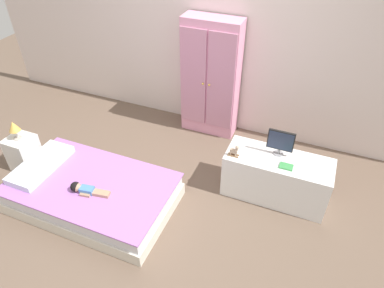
{
  "coord_description": "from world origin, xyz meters",
  "views": [
    {
      "loc": [
        1.23,
        -2.18,
        2.69
      ],
      "look_at": [
        0.21,
        0.3,
        0.58
      ],
      "focal_mm": 32.5,
      "sensor_mm": 36.0,
      "label": 1
    }
  ],
  "objects_px": {
    "bed": "(93,193)",
    "wardrobe": "(210,79)",
    "book_green": "(286,166)",
    "tv_stand": "(276,177)",
    "rocking_horse_toy": "(235,151)",
    "table_lamp": "(14,127)",
    "tv_monitor": "(281,142)",
    "nightstand": "(24,153)",
    "doll": "(83,189)"
  },
  "relations": [
    {
      "from": "bed",
      "to": "book_green",
      "type": "distance_m",
      "value": 1.92
    },
    {
      "from": "book_green",
      "to": "nightstand",
      "type": "bearing_deg",
      "value": -169.05
    },
    {
      "from": "book_green",
      "to": "table_lamp",
      "type": "bearing_deg",
      "value": -169.05
    },
    {
      "from": "bed",
      "to": "doll",
      "type": "relative_size",
      "value": 4.09
    },
    {
      "from": "doll",
      "to": "book_green",
      "type": "relative_size",
      "value": 3.08
    },
    {
      "from": "bed",
      "to": "wardrobe",
      "type": "distance_m",
      "value": 1.9
    },
    {
      "from": "book_green",
      "to": "bed",
      "type": "bearing_deg",
      "value": -157.68
    },
    {
      "from": "bed",
      "to": "tv_monitor",
      "type": "height_order",
      "value": "tv_monitor"
    },
    {
      "from": "doll",
      "to": "table_lamp",
      "type": "relative_size",
      "value": 1.78
    },
    {
      "from": "rocking_horse_toy",
      "to": "doll",
      "type": "bearing_deg",
      "value": -146.67
    },
    {
      "from": "tv_monitor",
      "to": "book_green",
      "type": "height_order",
      "value": "tv_monitor"
    },
    {
      "from": "bed",
      "to": "tv_stand",
      "type": "height_order",
      "value": "tv_stand"
    },
    {
      "from": "nightstand",
      "to": "wardrobe",
      "type": "distance_m",
      "value": 2.31
    },
    {
      "from": "nightstand",
      "to": "table_lamp",
      "type": "relative_size",
      "value": 1.84
    },
    {
      "from": "bed",
      "to": "rocking_horse_toy",
      "type": "relative_size",
      "value": 12.27
    },
    {
      "from": "wardrobe",
      "to": "tv_monitor",
      "type": "xyz_separation_m",
      "value": [
        1.01,
        -0.8,
        -0.09
      ]
    },
    {
      "from": "doll",
      "to": "tv_monitor",
      "type": "distance_m",
      "value": 1.95
    },
    {
      "from": "bed",
      "to": "table_lamp",
      "type": "height_order",
      "value": "table_lamp"
    },
    {
      "from": "doll",
      "to": "wardrobe",
      "type": "height_order",
      "value": "wardrobe"
    },
    {
      "from": "doll",
      "to": "tv_stand",
      "type": "relative_size",
      "value": 0.38
    },
    {
      "from": "tv_monitor",
      "to": "nightstand",
      "type": "bearing_deg",
      "value": -165.26
    },
    {
      "from": "nightstand",
      "to": "wardrobe",
      "type": "height_order",
      "value": "wardrobe"
    },
    {
      "from": "wardrobe",
      "to": "tv_monitor",
      "type": "distance_m",
      "value": 1.3
    },
    {
      "from": "table_lamp",
      "to": "wardrobe",
      "type": "bearing_deg",
      "value": 42.17
    },
    {
      "from": "wardrobe",
      "to": "book_green",
      "type": "xyz_separation_m",
      "value": [
        1.12,
        -0.97,
        -0.23
      ]
    },
    {
      "from": "tv_stand",
      "to": "book_green",
      "type": "bearing_deg",
      "value": -50.49
    },
    {
      "from": "tv_stand",
      "to": "tv_monitor",
      "type": "bearing_deg",
      "value": 112.74
    },
    {
      "from": "table_lamp",
      "to": "bed",
      "type": "bearing_deg",
      "value": -9.68
    },
    {
      "from": "table_lamp",
      "to": "tv_monitor",
      "type": "xyz_separation_m",
      "value": [
        2.68,
        0.71,
        0.09
      ]
    },
    {
      "from": "nightstand",
      "to": "table_lamp",
      "type": "bearing_deg",
      "value": 0.0
    },
    {
      "from": "tv_monitor",
      "to": "book_green",
      "type": "relative_size",
      "value": 2.13
    },
    {
      "from": "wardrobe",
      "to": "bed",
      "type": "bearing_deg",
      "value": -110.33
    },
    {
      "from": "bed",
      "to": "tv_stand",
      "type": "bearing_deg",
      "value": 25.93
    },
    {
      "from": "tv_monitor",
      "to": "bed",
      "type": "bearing_deg",
      "value": -151.7
    },
    {
      "from": "doll",
      "to": "wardrobe",
      "type": "distance_m",
      "value": 1.96
    },
    {
      "from": "nightstand",
      "to": "doll",
      "type": "bearing_deg",
      "value": -16.09
    },
    {
      "from": "doll",
      "to": "table_lamp",
      "type": "xyz_separation_m",
      "value": [
        -1.05,
        0.3,
        0.23
      ]
    },
    {
      "from": "tv_monitor",
      "to": "doll",
      "type": "bearing_deg",
      "value": -148.26
    },
    {
      "from": "doll",
      "to": "tv_monitor",
      "type": "height_order",
      "value": "tv_monitor"
    },
    {
      "from": "tv_stand",
      "to": "rocking_horse_toy",
      "type": "bearing_deg",
      "value": -163.67
    },
    {
      "from": "rocking_horse_toy",
      "to": "table_lamp",
      "type": "bearing_deg",
      "value": -167.43
    },
    {
      "from": "table_lamp",
      "to": "nightstand",
      "type": "bearing_deg",
      "value": 0.0
    },
    {
      "from": "doll",
      "to": "book_green",
      "type": "distance_m",
      "value": 1.94
    },
    {
      "from": "tv_monitor",
      "to": "rocking_horse_toy",
      "type": "bearing_deg",
      "value": -153.62
    },
    {
      "from": "bed",
      "to": "wardrobe",
      "type": "bearing_deg",
      "value": 69.67
    },
    {
      "from": "wardrobe",
      "to": "tv_monitor",
      "type": "height_order",
      "value": "wardrobe"
    },
    {
      "from": "nightstand",
      "to": "rocking_horse_toy",
      "type": "bearing_deg",
      "value": 12.57
    },
    {
      "from": "nightstand",
      "to": "table_lamp",
      "type": "distance_m",
      "value": 0.35
    },
    {
      "from": "wardrobe",
      "to": "book_green",
      "type": "distance_m",
      "value": 1.5
    },
    {
      "from": "nightstand",
      "to": "table_lamp",
      "type": "xyz_separation_m",
      "value": [
        0.0,
        0.0,
        0.35
      ]
    }
  ]
}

